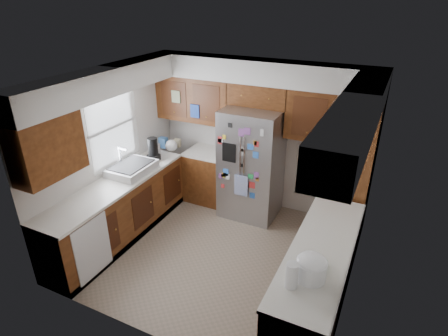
{
  "coord_description": "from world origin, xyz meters",
  "views": [
    {
      "loc": [
        1.97,
        -3.87,
        3.44
      ],
      "look_at": [
        -0.07,
        0.35,
        1.18
      ],
      "focal_mm": 30.0,
      "sensor_mm": 36.0,
      "label": 1
    }
  ],
  "objects_px": {
    "rice_cooker": "(311,267)",
    "paper_towel": "(292,275)",
    "fridge": "(251,164)",
    "pantry": "(349,174)"
  },
  "relations": [
    {
      "from": "rice_cooker",
      "to": "paper_towel",
      "type": "relative_size",
      "value": 1.17
    },
    {
      "from": "fridge",
      "to": "paper_towel",
      "type": "height_order",
      "value": "fridge"
    },
    {
      "from": "paper_towel",
      "to": "fridge",
      "type": "bearing_deg",
      "value": 119.74
    },
    {
      "from": "pantry",
      "to": "rice_cooker",
      "type": "relative_size",
      "value": 6.97
    },
    {
      "from": "pantry",
      "to": "paper_towel",
      "type": "bearing_deg",
      "value": -93.26
    },
    {
      "from": "pantry",
      "to": "rice_cooker",
      "type": "bearing_deg",
      "value": -90.01
    },
    {
      "from": "fridge",
      "to": "rice_cooker",
      "type": "xyz_separation_m",
      "value": [
        1.5,
        -2.2,
        0.16
      ]
    },
    {
      "from": "pantry",
      "to": "fridge",
      "type": "bearing_deg",
      "value": 177.94
    },
    {
      "from": "rice_cooker",
      "to": "pantry",
      "type": "bearing_deg",
      "value": 89.99
    },
    {
      "from": "paper_towel",
      "to": "pantry",
      "type": "bearing_deg",
      "value": 86.74
    }
  ]
}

